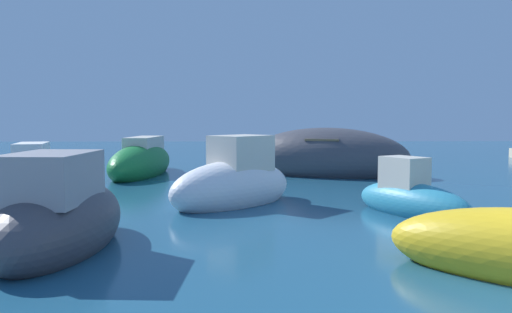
% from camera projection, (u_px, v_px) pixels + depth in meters
% --- Properties ---
extents(moored_boat_0, '(1.92, 3.58, 1.79)m').
position_uv_depth(moored_boat_0, '(34.00, 185.00, 13.41)').
color(moored_boat_0, '#B21E1E').
rests_on(moored_boat_0, ground).
extents(moored_boat_2, '(6.74, 4.53, 2.32)m').
position_uv_depth(moored_boat_2, '(327.00, 158.00, 19.43)').
color(moored_boat_2, '#3F3F47').
rests_on(moored_boat_2, ground).
extents(moored_boat_3, '(1.86, 4.00, 1.98)m').
position_uv_depth(moored_boat_3, '(60.00, 219.00, 8.50)').
color(moored_boat_3, '#3F3F47').
rests_on(moored_boat_3, ground).
extents(moored_boat_4, '(2.45, 3.26, 1.51)m').
position_uv_depth(moored_boat_4, '(411.00, 199.00, 11.67)').
color(moored_boat_4, teal).
rests_on(moored_boat_4, ground).
extents(moored_boat_6, '(2.25, 5.78, 1.78)m').
position_uv_depth(moored_boat_6, '(141.00, 162.00, 19.52)').
color(moored_boat_6, '#197233').
rests_on(moored_boat_6, ground).
extents(moored_boat_7, '(3.84, 3.85, 2.07)m').
position_uv_depth(moored_boat_7, '(234.00, 184.00, 12.98)').
color(moored_boat_7, white).
rests_on(moored_boat_7, ground).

